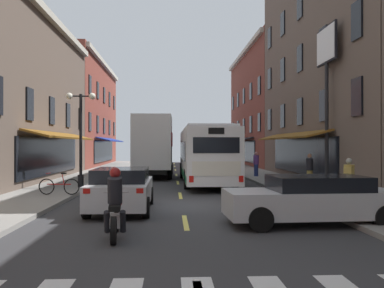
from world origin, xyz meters
TOP-DOWN VIEW (x-y plane):
  - ground_plane at (0.00, 0.00)m, footprint 34.80×80.00m
  - lane_centre_dashes at (0.00, -0.25)m, footprint 0.14×73.90m
  - sidewalk_left at (-5.90, 0.00)m, footprint 3.00×80.00m
  - sidewalk_right at (5.90, 0.00)m, footprint 3.00×80.00m
  - billboard_sign at (7.05, 4.68)m, footprint 0.40×2.45m
  - transit_bus at (1.56, 9.19)m, footprint 2.69×11.96m
  - box_truck at (-1.54, 13.80)m, footprint 2.56×8.13m
  - sedan_near at (-1.81, 25.71)m, footprint 1.95×4.47m
  - sedan_mid at (-2.04, -1.27)m, footprint 1.98×4.44m
  - sedan_far at (3.48, -4.02)m, footprint 4.77×2.18m
  - motorcycle_rider at (-1.72, -5.48)m, footprint 0.62×2.07m
  - bicycle_near at (-5.01, 2.38)m, footprint 1.71×0.48m
  - pedestrian_near at (5.78, -0.95)m, footprint 0.46×0.52m
  - pedestrian_mid at (6.56, 5.75)m, footprint 0.36×0.36m
  - pedestrian_far at (5.21, 12.57)m, footprint 0.36×0.36m
  - street_lamp_twin at (-4.78, 5.58)m, footprint 1.42×0.32m

SIDE VIEW (x-z plane):
  - ground_plane at x=0.00m, z-range -0.10..0.00m
  - lane_centre_dashes at x=0.00m, z-range 0.00..0.01m
  - sidewalk_left at x=-5.90m, z-range 0.00..0.14m
  - sidewalk_right at x=5.90m, z-range 0.00..0.14m
  - bicycle_near at x=-5.01m, z-range 0.05..0.96m
  - sedan_far at x=3.48m, z-range 0.03..1.37m
  - sedan_near at x=-1.81m, z-range 0.01..1.40m
  - motorcycle_rider at x=-1.72m, z-range -0.12..1.54m
  - sedan_mid at x=-2.04m, z-range 0.02..1.44m
  - pedestrian_far at x=5.21m, z-range 0.16..1.76m
  - pedestrian_mid at x=6.56m, z-range 0.16..1.76m
  - pedestrian_near at x=5.78m, z-range 0.18..1.77m
  - transit_bus at x=1.56m, z-range 0.08..3.25m
  - box_truck at x=-1.54m, z-range 0.05..4.11m
  - street_lamp_twin at x=-4.78m, z-range 0.41..4.99m
  - billboard_sign at x=7.05m, z-range 2.07..9.81m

